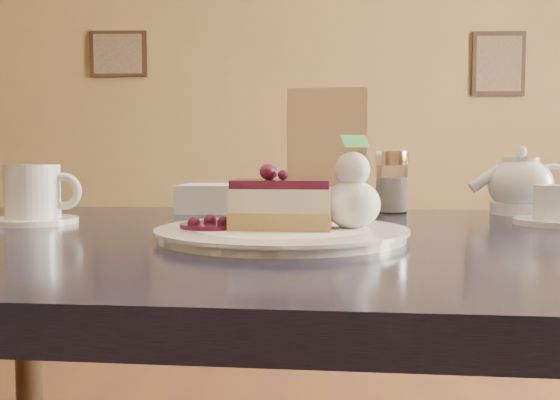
{
  "coord_description": "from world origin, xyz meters",
  "views": [
    {
      "loc": [
        0.09,
        -0.51,
        0.8
      ],
      "look_at": [
        0.07,
        0.13,
        0.76
      ],
      "focal_mm": 40.0,
      "sensor_mm": 36.0,
      "label": 1
    }
  ],
  "objects_px": {
    "main_table": "(286,294)",
    "cheesecake_slice": "(282,204)",
    "coffee_set": "(35,197)",
    "tea_set": "(526,191)",
    "dessert_plate": "(282,234)"
  },
  "relations": [
    {
      "from": "main_table",
      "to": "cheesecake_slice",
      "type": "xyz_separation_m",
      "value": [
        -0.0,
        -0.05,
        0.11
      ]
    },
    {
      "from": "main_table",
      "to": "coffee_set",
      "type": "xyz_separation_m",
      "value": [
        -0.36,
        0.11,
        0.11
      ]
    },
    {
      "from": "main_table",
      "to": "cheesecake_slice",
      "type": "height_order",
      "value": "cheesecake_slice"
    },
    {
      "from": "cheesecake_slice",
      "to": "tea_set",
      "type": "xyz_separation_m",
      "value": [
        0.38,
        0.29,
        0.0
      ]
    },
    {
      "from": "tea_set",
      "to": "cheesecake_slice",
      "type": "bearing_deg",
      "value": -142.9
    },
    {
      "from": "cheesecake_slice",
      "to": "dessert_plate",
      "type": "bearing_deg",
      "value": 0.0
    },
    {
      "from": "tea_set",
      "to": "main_table",
      "type": "bearing_deg",
      "value": -147.44
    },
    {
      "from": "coffee_set",
      "to": "tea_set",
      "type": "height_order",
      "value": "tea_set"
    },
    {
      "from": "tea_set",
      "to": "dessert_plate",
      "type": "bearing_deg",
      "value": -142.9
    },
    {
      "from": "main_table",
      "to": "cheesecake_slice",
      "type": "relative_size",
      "value": 9.97
    },
    {
      "from": "coffee_set",
      "to": "tea_set",
      "type": "distance_m",
      "value": 0.75
    },
    {
      "from": "main_table",
      "to": "tea_set",
      "type": "xyz_separation_m",
      "value": [
        0.38,
        0.24,
        0.12
      ]
    },
    {
      "from": "coffee_set",
      "to": "tea_set",
      "type": "xyz_separation_m",
      "value": [
        0.74,
        0.13,
        0.0
      ]
    },
    {
      "from": "main_table",
      "to": "dessert_plate",
      "type": "relative_size",
      "value": 4.2
    },
    {
      "from": "main_table",
      "to": "dessert_plate",
      "type": "distance_m",
      "value": 0.09
    }
  ]
}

